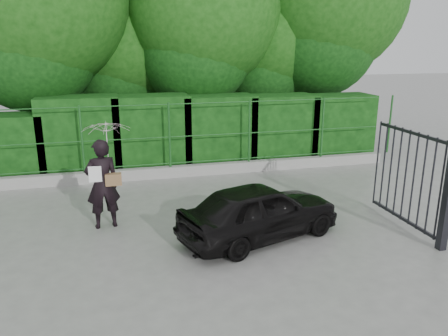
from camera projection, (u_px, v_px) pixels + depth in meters
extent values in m
plane|color=gray|center=(182.00, 248.00, 8.04)|extent=(80.00, 80.00, 0.00)
cube|color=#9E9E99|center=(156.00, 173.00, 12.19)|extent=(14.00, 0.25, 0.30)
cylinder|color=#1C541F|center=(82.00, 140.00, 11.44)|extent=(0.06, 0.06, 1.80)
cylinder|color=#1C541F|center=(169.00, 135.00, 11.99)|extent=(0.06, 0.06, 1.80)
cylinder|color=#1C541F|center=(249.00, 131.00, 12.54)|extent=(0.06, 0.06, 1.80)
cylinder|color=#1C541F|center=(322.00, 128.00, 13.08)|extent=(0.06, 0.06, 1.80)
cylinder|color=#1C541F|center=(390.00, 124.00, 13.63)|extent=(0.06, 0.06, 1.80)
cylinder|color=#1C541F|center=(156.00, 164.00, 12.12)|extent=(13.60, 0.03, 0.03)
cylinder|color=#1C541F|center=(155.00, 138.00, 11.91)|extent=(13.60, 0.03, 0.03)
cylinder|color=#1C541F|center=(153.00, 105.00, 11.66)|extent=(13.60, 0.03, 0.03)
cube|color=black|center=(5.00, 147.00, 11.96)|extent=(2.20, 1.20, 1.78)
cube|color=black|center=(81.00, 136.00, 12.38)|extent=(2.20, 1.20, 2.22)
cube|color=black|center=(152.00, 133.00, 12.86)|extent=(2.20, 1.20, 2.20)
cube|color=black|center=(218.00, 130.00, 13.34)|extent=(2.20, 1.20, 2.14)
cube|color=black|center=(279.00, 128.00, 13.82)|extent=(2.20, 1.20, 2.09)
cube|color=black|center=(336.00, 126.00, 14.30)|extent=(2.20, 1.20, 2.04)
cylinder|color=black|center=(47.00, 90.00, 13.41)|extent=(0.36, 0.36, 4.50)
cylinder|color=black|center=(129.00, 102.00, 15.39)|extent=(0.36, 0.36, 3.25)
sphere|color=#14470F|center=(125.00, 45.00, 14.85)|extent=(3.90, 3.90, 3.90)
cylinder|color=black|center=(204.00, 89.00, 14.91)|extent=(0.36, 0.36, 4.25)
sphere|color=#14470F|center=(203.00, 10.00, 14.20)|extent=(5.10, 5.10, 5.10)
cylinder|color=black|center=(266.00, 96.00, 16.26)|extent=(0.36, 0.36, 3.50)
sphere|color=#14470F|center=(267.00, 37.00, 15.68)|extent=(4.20, 4.20, 4.20)
cylinder|color=black|center=(321.00, 78.00, 16.19)|extent=(0.36, 0.36, 4.75)
cube|color=black|center=(402.00, 218.00, 9.04)|extent=(0.05, 2.00, 0.06)
cube|color=black|center=(412.00, 133.00, 8.54)|extent=(0.05, 2.00, 0.06)
cylinder|color=black|center=(440.00, 192.00, 7.91)|extent=(0.04, 0.04, 1.90)
cylinder|color=black|center=(431.00, 187.00, 8.14)|extent=(0.04, 0.04, 1.90)
cylinder|color=black|center=(422.00, 183.00, 8.37)|extent=(0.04, 0.04, 1.90)
cylinder|color=black|center=(413.00, 179.00, 8.60)|extent=(0.04, 0.04, 1.90)
cylinder|color=black|center=(405.00, 176.00, 8.84)|extent=(0.04, 0.04, 1.90)
cylinder|color=black|center=(398.00, 172.00, 9.07)|extent=(0.04, 0.04, 1.90)
cylinder|color=black|center=(390.00, 169.00, 9.30)|extent=(0.04, 0.04, 1.90)
cylinder|color=black|center=(384.00, 166.00, 9.54)|extent=(0.04, 0.04, 1.90)
cylinder|color=black|center=(377.00, 163.00, 9.77)|extent=(0.04, 0.04, 1.90)
imported|color=black|center=(102.00, 184.00, 8.75)|extent=(0.73, 0.53, 1.84)
imported|color=white|center=(107.00, 143.00, 8.60)|extent=(0.94, 0.96, 0.87)
cube|color=brown|center=(113.00, 179.00, 8.69)|extent=(0.32, 0.15, 0.24)
cube|color=white|center=(95.00, 174.00, 8.54)|extent=(0.25, 0.02, 0.32)
imported|color=black|center=(260.00, 211.00, 8.34)|extent=(3.48, 2.23, 1.10)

